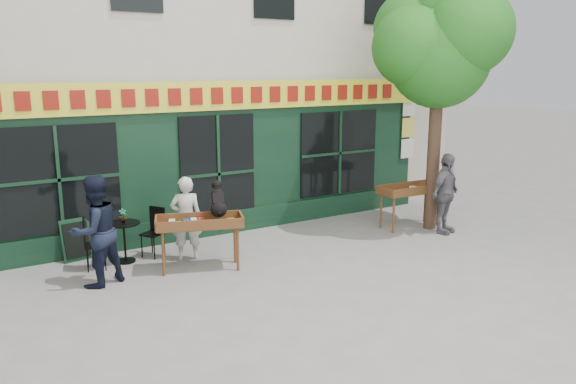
% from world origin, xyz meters
% --- Properties ---
extents(ground, '(80.00, 80.00, 0.00)m').
position_xyz_m(ground, '(0.00, 0.00, 0.00)').
color(ground, slate).
rests_on(ground, ground).
extents(building, '(14.00, 7.26, 10.00)m').
position_xyz_m(building, '(0.00, 5.97, 4.97)').
color(building, beige).
rests_on(building, ground).
extents(street_tree, '(3.05, 2.90, 5.60)m').
position_xyz_m(street_tree, '(4.34, 0.36, 4.11)').
color(street_tree, '#382619').
rests_on(street_tree, ground).
extents(book_cart_center, '(1.62, 1.08, 0.99)m').
position_xyz_m(book_cart_center, '(-1.20, 0.51, 0.82)').
color(book_cart_center, brown).
rests_on(book_cart_center, ground).
extents(dog, '(0.52, 0.68, 0.60)m').
position_xyz_m(dog, '(-0.85, 0.46, 1.29)').
color(dog, black).
rests_on(dog, book_cart_center).
extents(woman, '(0.68, 0.56, 1.60)m').
position_xyz_m(woman, '(-1.20, 1.16, 0.80)').
color(woman, silver).
rests_on(woman, ground).
extents(book_cart_right, '(1.53, 0.69, 0.99)m').
position_xyz_m(book_cart_right, '(3.97, 0.61, 0.82)').
color(book_cart_right, brown).
rests_on(book_cart_right, ground).
extents(man_right, '(1.12, 0.72, 1.77)m').
position_xyz_m(man_right, '(4.27, -0.14, 0.88)').
color(man_right, '#5A5A5F').
rests_on(man_right, ground).
extents(bistro_table, '(0.60, 0.60, 0.76)m').
position_xyz_m(bistro_table, '(-2.26, 1.60, 0.54)').
color(bistro_table, black).
rests_on(bistro_table, ground).
extents(bistro_chair_left, '(0.43, 0.43, 0.95)m').
position_xyz_m(bistro_chair_left, '(-2.89, 1.52, 0.56)').
color(bistro_chair_left, black).
rests_on(bistro_chair_left, ground).
extents(bistro_chair_right, '(0.50, 0.50, 0.95)m').
position_xyz_m(bistro_chair_right, '(-1.63, 1.70, 0.56)').
color(bistro_chair_right, black).
rests_on(bistro_chair_right, ground).
extents(potted_plant, '(0.14, 0.10, 0.27)m').
position_xyz_m(potted_plant, '(-2.26, 1.60, 0.90)').
color(potted_plant, gray).
rests_on(potted_plant, bistro_table).
extents(man_left, '(1.11, 1.00, 1.87)m').
position_xyz_m(man_left, '(-2.96, 0.70, 0.93)').
color(man_left, black).
rests_on(man_left, ground).
extents(chalkboard, '(0.58, 0.27, 0.79)m').
position_xyz_m(chalkboard, '(-3.00, 2.19, 0.40)').
color(chalkboard, black).
rests_on(chalkboard, ground).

